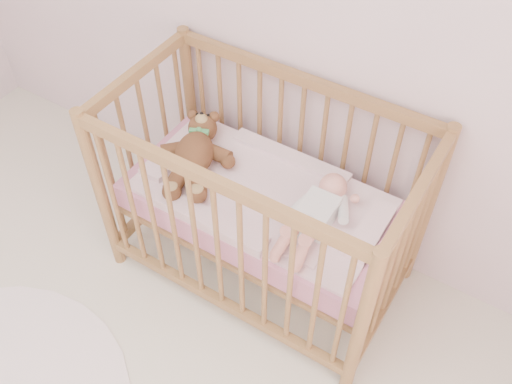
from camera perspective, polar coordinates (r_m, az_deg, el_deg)
The scene contains 5 objects.
crib at distance 2.58m, azimuth 0.59°, elevation -1.09°, with size 1.36×0.76×1.00m, color olive, non-canonical shape.
mattress at distance 2.59m, azimuth 0.58°, elevation -1.31°, with size 1.22×0.62×0.13m, color pink.
blanket at distance 2.54m, azimuth 0.60°, elevation -0.20°, with size 1.10×0.58×0.06m, color pink, non-canonical shape.
baby at distance 2.39m, azimuth 6.05°, elevation -1.91°, with size 0.27×0.55×0.13m, color white, non-canonical shape.
teddy_bear at distance 2.61m, azimuth -6.19°, elevation 3.78°, with size 0.39×0.55×0.15m, color brown, non-canonical shape.
Camera 1 is at (1.11, 0.14, 2.44)m, focal length 40.00 mm.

